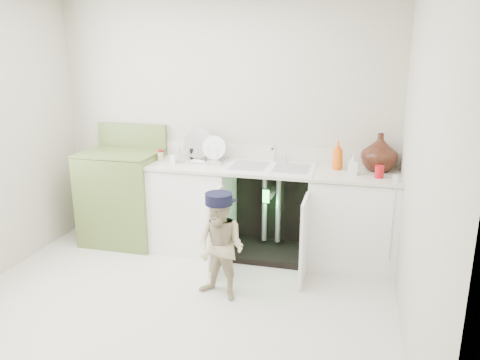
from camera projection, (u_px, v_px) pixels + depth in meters
name	position (u px, v px, depth m)	size (l,w,h in m)	color
ground	(173.00, 308.00, 3.74)	(3.50, 3.50, 0.00)	beige
room_shell	(166.00, 156.00, 3.40)	(6.00, 5.50, 1.26)	beige
counter_run	(274.00, 209.00, 4.60)	(2.44, 1.02, 1.25)	white
avocado_stove	(124.00, 195.00, 4.95)	(0.79, 0.65, 1.22)	#5B7433
repair_worker	(221.00, 246.00, 3.79)	(0.54, 0.82, 0.90)	beige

